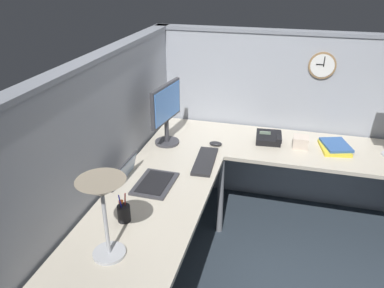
{
  "coord_description": "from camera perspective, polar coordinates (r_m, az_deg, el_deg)",
  "views": [
    {
      "loc": [
        -2.44,
        -0.3,
        2.1
      ],
      "look_at": [
        -0.1,
        0.33,
        0.92
      ],
      "focal_mm": 35.71,
      "sensor_mm": 36.0,
      "label": 1
    }
  ],
  "objects": [
    {
      "name": "ground_plane",
      "position": [
        3.23,
        6.37,
        -14.86
      ],
      "size": [
        6.8,
        6.8,
        0.0
      ],
      "primitive_type": "plane",
      "color": "#2D3842"
    },
    {
      "name": "cubicle_wall_back",
      "position": [
        2.71,
        -12.54,
        -3.6
      ],
      "size": [
        2.57,
        0.12,
        1.58
      ],
      "color": "#999EA8",
      "rests_on": "ground"
    },
    {
      "name": "cubicle_wall_right",
      "position": [
        3.56,
        13.48,
        3.57
      ],
      "size": [
        0.12,
        2.37,
        1.58
      ],
      "color": "#999EA8",
      "rests_on": "ground"
    },
    {
      "name": "desk",
      "position": [
        2.73,
        7.51,
        -6.87
      ],
      "size": [
        2.35,
        2.15,
        0.73
      ],
      "color": "beige",
      "rests_on": "ground"
    },
    {
      "name": "monitor",
      "position": [
        3.05,
        -3.86,
        5.1
      ],
      "size": [
        0.46,
        0.2,
        0.5
      ],
      "color": "#38383D",
      "rests_on": "desk"
    },
    {
      "name": "laptop",
      "position": [
        2.62,
        -7.53,
        -5.27
      ],
      "size": [
        0.35,
        0.39,
        0.22
      ],
      "color": "#38383D",
      "rests_on": "desk"
    },
    {
      "name": "keyboard",
      "position": [
        2.86,
        1.97,
        -2.57
      ],
      "size": [
        0.44,
        0.17,
        0.02
      ],
      "primitive_type": "cube",
      "rotation": [
        0.0,
        0.0,
        0.06
      ],
      "color": "#232326",
      "rests_on": "desk"
    },
    {
      "name": "computer_mouse",
      "position": [
        3.11,
        3.56,
        0.05
      ],
      "size": [
        0.06,
        0.1,
        0.03
      ],
      "primitive_type": "ellipsoid",
      "color": "#232326",
      "rests_on": "desk"
    },
    {
      "name": "desk_lamp_dome",
      "position": [
        1.87,
        -13.25,
        -7.41
      ],
      "size": [
        0.24,
        0.24,
        0.44
      ],
      "color": "#B7BABF",
      "rests_on": "desk"
    },
    {
      "name": "pen_cup",
      "position": [
        2.27,
        -10.14,
        -10.1
      ],
      "size": [
        0.08,
        0.08,
        0.18
      ],
      "color": "black",
      "rests_on": "desk"
    },
    {
      "name": "office_phone",
      "position": [
        3.22,
        11.48,
        0.85
      ],
      "size": [
        0.21,
        0.22,
        0.11
      ],
      "color": "black",
      "rests_on": "desk"
    },
    {
      "name": "book_stack",
      "position": [
        3.26,
        20.59,
        -0.38
      ],
      "size": [
        0.32,
        0.27,
        0.04
      ],
      "color": "yellow",
      "rests_on": "desk"
    },
    {
      "name": "tissue_box",
      "position": [
        3.2,
        15.92,
        0.31
      ],
      "size": [
        0.12,
        0.12,
        0.09
      ],
      "primitive_type": "cube",
      "color": "beige",
      "rests_on": "desk"
    },
    {
      "name": "wall_clock",
      "position": [
        3.36,
        18.88,
        11.05
      ],
      "size": [
        0.04,
        0.22,
        0.22
      ],
      "color": "olive"
    }
  ]
}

